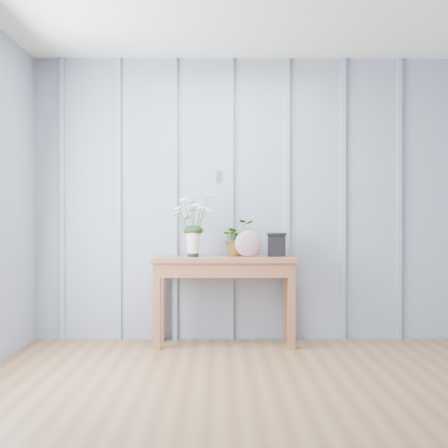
{
  "coord_description": "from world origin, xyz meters",
  "views": [
    {
      "loc": [
        -0.36,
        -3.3,
        1.08
      ],
      "look_at": [
        -0.32,
        1.94,
        1.03
      ],
      "focal_mm": 50.0,
      "sensor_mm": 36.0,
      "label": 1
    }
  ],
  "objects_px": {
    "sideboard": "(224,270)",
    "felt_disc_vessel": "(248,244)",
    "carved_box": "(277,244)",
    "daisy_vase": "(193,214)"
  },
  "relations": [
    {
      "from": "carved_box",
      "to": "felt_disc_vessel",
      "type": "bearing_deg",
      "value": -164.5
    },
    {
      "from": "felt_disc_vessel",
      "to": "daisy_vase",
      "type": "bearing_deg",
      "value": 173.3
    },
    {
      "from": "sideboard",
      "to": "felt_disc_vessel",
      "type": "relative_size",
      "value": 5.33
    },
    {
      "from": "sideboard",
      "to": "daisy_vase",
      "type": "xyz_separation_m",
      "value": [
        -0.26,
        -0.01,
        0.48
      ]
    },
    {
      "from": "felt_disc_vessel",
      "to": "sideboard",
      "type": "bearing_deg",
      "value": 169.92
    },
    {
      "from": "felt_disc_vessel",
      "to": "carved_box",
      "type": "relative_size",
      "value": 1.11
    },
    {
      "from": "sideboard",
      "to": "daisy_vase",
      "type": "height_order",
      "value": "daisy_vase"
    },
    {
      "from": "daisy_vase",
      "to": "felt_disc_vessel",
      "type": "relative_size",
      "value": 2.6
    },
    {
      "from": "daisy_vase",
      "to": "sideboard",
      "type": "bearing_deg",
      "value": 1.36
    },
    {
      "from": "sideboard",
      "to": "daisy_vase",
      "type": "bearing_deg",
      "value": -178.64
    }
  ]
}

